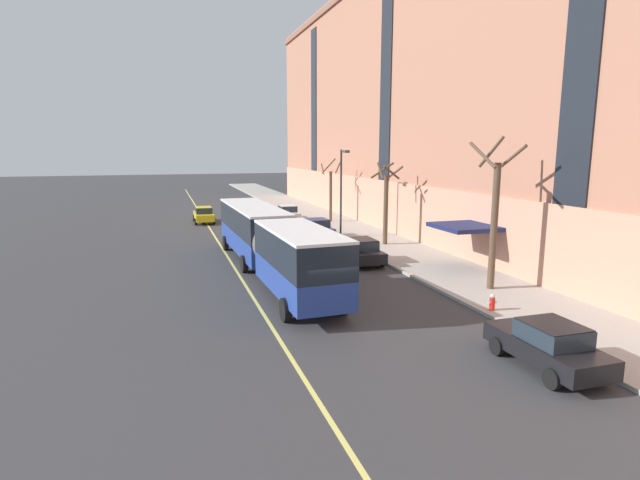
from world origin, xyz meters
TOP-DOWN VIEW (x-y plane):
  - ground_plane at (0.00, 0.00)m, footprint 260.00×260.00m
  - sidewalk at (9.18, 3.00)m, footprint 5.34×160.00m
  - city_bus at (-0.76, 8.44)m, footprint 3.41×19.20m
  - parked_car_navy_0 at (5.29, 19.00)m, footprint 2.07×4.28m
  - parked_car_black_2 at (5.26, 9.61)m, footprint 2.05×4.67m
  - parked_car_white_3 at (5.39, 29.24)m, footprint 2.01×4.59m
  - parked_car_black_5 at (5.28, -6.38)m, footprint 2.02×4.23m
  - taxi_cab at (-2.66, 30.30)m, footprint 1.89×4.26m
  - street_tree_mid_block at (9.07, 1.80)m, footprint 2.01×1.95m
  - street_tree_far_uptown at (9.10, 14.27)m, footprint 1.87×1.79m
  - street_tree_far_downtown at (9.08, 26.75)m, footprint 1.80×1.75m
  - street_lamp at (7.11, 18.16)m, footprint 0.36×1.48m
  - fire_hydrant at (7.01, -1.18)m, footprint 0.42×0.24m
  - lane_centerline at (-2.46, 3.00)m, footprint 0.16×140.00m

SIDE VIEW (x-z plane):
  - ground_plane at x=0.00m, z-range 0.00..0.00m
  - lane_centerline at x=-2.46m, z-range 0.00..0.01m
  - sidewalk at x=9.18m, z-range 0.00..0.15m
  - fire_hydrant at x=7.01m, z-range 0.13..0.85m
  - taxi_cab at x=-2.66m, z-range 0.00..1.56m
  - parked_car_navy_0 at x=5.29m, z-range 0.00..1.56m
  - parked_car_black_5 at x=5.28m, z-range 0.00..1.56m
  - parked_car_white_3 at x=5.39m, z-range 0.00..1.56m
  - parked_car_black_2 at x=5.26m, z-range 0.00..1.56m
  - city_bus at x=-0.76m, z-range 0.29..3.78m
  - street_tree_far_downtown at x=9.08m, z-range 0.07..6.10m
  - street_tree_far_uptown at x=9.10m, z-range 0.28..6.23m
  - street_tree_mid_block at x=9.07m, z-range 0.08..7.60m
  - street_lamp at x=7.11m, z-range 0.93..7.77m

